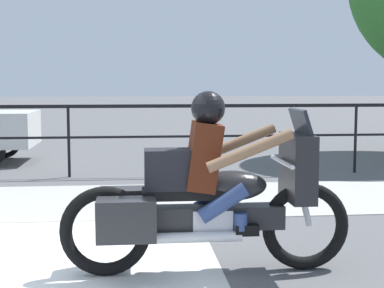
{
  "coord_description": "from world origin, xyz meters",
  "views": [
    {
      "loc": [
        1.1,
        -4.69,
        1.65
      ],
      "look_at": [
        1.71,
        1.34,
        1.0
      ],
      "focal_mm": 55.0,
      "sensor_mm": 36.0,
      "label": 1
    }
  ],
  "objects": [
    {
      "name": "sidewalk_band",
      "position": [
        0.0,
        3.4,
        0.01
      ],
      "size": [
        44.0,
        2.4,
        0.01
      ],
      "primitive_type": "cube",
      "color": "#A8A59E",
      "rests_on": "ground"
    },
    {
      "name": "fence_railing",
      "position": [
        0.0,
        5.51,
        0.98
      ],
      "size": [
        36.0,
        0.05,
        1.25
      ],
      "color": "black",
      "rests_on": "ground"
    },
    {
      "name": "motorcycle",
      "position": [
        1.72,
        0.22,
        0.69
      ],
      "size": [
        2.51,
        0.76,
        1.57
      ],
      "rotation": [
        0.0,
        0.0,
        0.05
      ],
      "color": "black",
      "rests_on": "ground"
    }
  ]
}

